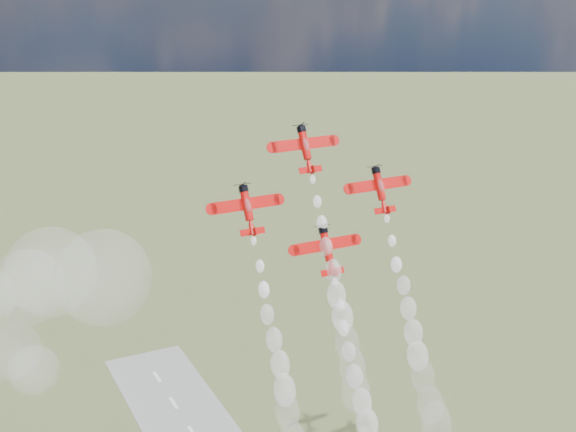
{
  "coord_description": "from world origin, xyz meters",
  "views": [
    {
      "loc": [
        -70.89,
        -129.48,
        154.82
      ],
      "look_at": [
        -7.85,
        0.83,
        105.06
      ],
      "focal_mm": 50.0,
      "sensor_mm": 36.0,
      "label": 1
    }
  ],
  "objects_px": {
    "plane_left": "(247,209)",
    "plane_slot": "(327,249)",
    "plane_lead": "(305,148)",
    "plane_right": "(380,189)"
  },
  "relations": [
    {
      "from": "plane_right",
      "to": "plane_slot",
      "type": "distance_m",
      "value": 17.61
    },
    {
      "from": "plane_lead",
      "to": "plane_left",
      "type": "distance_m",
      "value": 17.61
    },
    {
      "from": "plane_right",
      "to": "plane_slot",
      "type": "bearing_deg",
      "value": -161.73
    },
    {
      "from": "plane_left",
      "to": "plane_slot",
      "type": "height_order",
      "value": "plane_left"
    },
    {
      "from": "plane_lead",
      "to": "plane_slot",
      "type": "bearing_deg",
      "value": -90.0
    },
    {
      "from": "plane_lead",
      "to": "plane_left",
      "type": "relative_size",
      "value": 1.0
    },
    {
      "from": "plane_left",
      "to": "plane_slot",
      "type": "bearing_deg",
      "value": -18.27
    },
    {
      "from": "plane_slot",
      "to": "plane_left",
      "type": "bearing_deg",
      "value": 161.73
    },
    {
      "from": "plane_left",
      "to": "plane_slot",
      "type": "xyz_separation_m",
      "value": [
        14.43,
        -4.76,
        -8.91
      ]
    },
    {
      "from": "plane_left",
      "to": "plane_right",
      "type": "xyz_separation_m",
      "value": [
        28.85,
        0.0,
        0.0
      ]
    }
  ]
}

